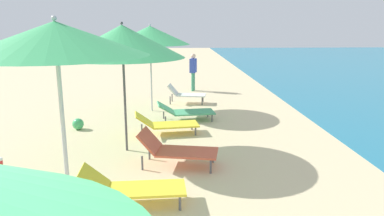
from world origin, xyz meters
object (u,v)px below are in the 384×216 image
at_px(umbrella_farthest, 150,35).
at_px(person_walking_near, 193,69).
at_px(umbrella_second, 56,39).
at_px(umbrella_third, 122,41).
at_px(lounger_farthest_inland, 185,111).
at_px(beach_ball, 78,124).
at_px(lounger_farthest_shoreside, 186,94).
at_px(lounger_third_inland, 176,149).
at_px(lounger_third_shoreside, 166,123).
at_px(lounger_second_shoreside, 131,187).

bearing_deg(umbrella_farthest, person_walking_near, 66.75).
bearing_deg(umbrella_farthest, umbrella_second, -94.57).
relative_size(umbrella_third, person_walking_near, 1.81).
distance_m(umbrella_second, lounger_farthest_inland, 6.51).
xyz_separation_m(lounger_farthest_inland, beach_ball, (-2.81, -0.78, -0.13)).
xyz_separation_m(umbrella_second, lounger_farthest_shoreside, (1.66, 8.16, -2.20)).
bearing_deg(lounger_third_inland, lounger_farthest_inland, 95.74).
xyz_separation_m(lounger_third_inland, beach_ball, (-2.54, 2.61, -0.20)).
xyz_separation_m(umbrella_farthest, person_walking_near, (1.47, 3.43, -1.44)).
height_order(lounger_third_inland, beach_ball, lounger_third_inland).
bearing_deg(lounger_third_shoreside, umbrella_third, -133.03).
height_order(lounger_farthest_shoreside, lounger_farthest_inland, lounger_farthest_shoreside).
xyz_separation_m(lounger_third_shoreside, lounger_farthest_inland, (0.52, 1.28, -0.00)).
bearing_deg(umbrella_third, lounger_farthest_shoreside, 73.19).
distance_m(umbrella_second, umbrella_farthest, 7.14).
bearing_deg(person_walking_near, lounger_third_shoreside, 97.38).
distance_m(lounger_second_shoreside, lounger_third_inland, 1.67).
bearing_deg(lounger_third_inland, umbrella_second, -107.22).
xyz_separation_m(umbrella_second, beach_ball, (-1.23, 5.12, -2.39)).
bearing_deg(umbrella_third, lounger_farthest_inland, 61.12).
xyz_separation_m(umbrella_third, lounger_farthest_shoreside, (1.42, 4.71, -2.00)).
xyz_separation_m(lounger_third_inland, umbrella_farthest, (-0.74, 4.61, 2.00)).
xyz_separation_m(umbrella_second, lounger_farthest_inland, (1.59, 5.89, -2.26)).
height_order(umbrella_farthest, lounger_farthest_inland, umbrella_farthest).
distance_m(lounger_third_shoreside, lounger_farthest_shoreside, 3.60).
distance_m(umbrella_farthest, lounger_farthest_inland, 2.61).
bearing_deg(beach_ball, lounger_third_shoreside, -12.31).
bearing_deg(lounger_farthest_shoreside, person_walking_near, 89.09).
bearing_deg(lounger_farthest_inland, person_walking_near, 77.71).
relative_size(lounger_third_shoreside, beach_ball, 5.52).
bearing_deg(lounger_second_shoreside, umbrella_second, -125.41).
bearing_deg(lounger_second_shoreside, lounger_farthest_inland, 76.28).
bearing_deg(umbrella_second, lounger_farthest_inland, 74.94).
distance_m(lounger_third_inland, lounger_farthest_inland, 3.40).
bearing_deg(beach_ball, umbrella_farthest, 48.04).
distance_m(lounger_second_shoreside, umbrella_third, 3.23).
height_order(lounger_third_shoreside, lounger_third_inland, lounger_third_inland).
bearing_deg(lounger_farthest_inland, lounger_third_shoreside, -118.83).
bearing_deg(lounger_farthest_inland, beach_ball, -171.28).
bearing_deg(umbrella_farthest, lounger_farthest_inland, -50.18).
bearing_deg(person_walking_near, umbrella_third, 92.47).
height_order(lounger_third_shoreside, lounger_farthest_shoreside, lounger_farthest_shoreside).
bearing_deg(umbrella_second, lounger_third_inland, 62.39).
height_order(lounger_farthest_inland, person_walking_near, person_walking_near).
bearing_deg(lounger_farthest_shoreside, lounger_third_shoreside, -91.44).
bearing_deg(beach_ball, lounger_farthest_inland, 15.41).
height_order(lounger_second_shoreside, lounger_farthest_inland, lounger_second_shoreside).
relative_size(umbrella_second, lounger_farthest_shoreside, 2.07).
height_order(lounger_third_shoreside, lounger_farthest_inland, lounger_third_shoreside).
distance_m(umbrella_farthest, person_walking_near, 4.00).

